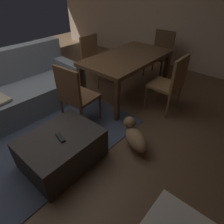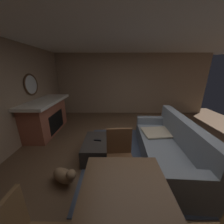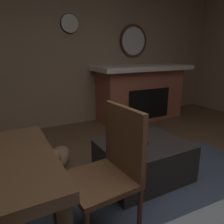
{
  "view_description": "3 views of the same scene",
  "coord_description": "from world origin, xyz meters",
  "views": [
    {
      "loc": [
        -1.12,
        -2.48,
        1.86
      ],
      "look_at": [
        0.31,
        -1.25,
        0.52
      ],
      "focal_mm": 30.88,
      "sensor_mm": 36.0,
      "label": 1
    },
    {
      "loc": [
        2.12,
        -0.71,
        1.86
      ],
      "look_at": [
        -0.53,
        -0.72,
        0.98
      ],
      "focal_mm": 20.16,
      "sensor_mm": 36.0,
      "label": 2
    },
    {
      "loc": [
        0.93,
        0.6,
        1.29
      ],
      "look_at": [
        -0.12,
        -1.35,
        0.66
      ],
      "focal_mm": 34.37,
      "sensor_mm": 36.0,
      "label": 3
    }
  ],
  "objects": [
    {
      "name": "ottoman_coffee_table",
      "position": [
        -0.3,
        -1.01,
        0.2
      ],
      "size": [
        0.87,
        0.68,
        0.39
      ],
      "primitive_type": "cube",
      "color": "#2D2826",
      "rests_on": "ground"
    },
    {
      "name": "tv_remote",
      "position": [
        -0.31,
        -1.04,
        0.41
      ],
      "size": [
        0.08,
        0.17,
        0.02
      ],
      "primitive_type": "cube",
      "rotation": [
        0.0,
        0.0,
        -0.22
      ],
      "color": "black",
      "rests_on": "ottoman_coffee_table"
    },
    {
      "name": "area_rug",
      "position": [
        -0.3,
        -0.31,
        0.01
      ],
      "size": [
        2.6,
        2.0,
        0.01
      ],
      "primitive_type": "cube",
      "color": "#3D475B",
      "rests_on": "ground"
    },
    {
      "name": "ceiling",
      "position": [
        0.0,
        0.0,
        2.54
      ],
      "size": [
        8.29,
        8.29,
        0.0
      ],
      "primitive_type": "plane",
      "color": "white"
    },
    {
      "name": "couch",
      "position": [
        -0.16,
        0.46,
        0.33
      ],
      "size": [
        2.27,
        1.01,
        0.94
      ],
      "color": "slate",
      "rests_on": "ground"
    },
    {
      "name": "floor",
      "position": [
        0.0,
        0.0,
        0.0
      ],
      "size": [
        8.29,
        8.29,
        0.0
      ],
      "primitive_type": "plane",
      "color": "brown"
    },
    {
      "name": "round_wall_mirror",
      "position": [
        -1.49,
        -3.03,
        1.48
      ],
      "size": [
        0.61,
        0.05,
        0.61
      ],
      "color": "#4C331E"
    },
    {
      "name": "fireplace",
      "position": [
        -1.49,
        -2.74,
        0.53
      ],
      "size": [
        1.87,
        0.76,
        1.03
      ],
      "color": "#9E5642",
      "rests_on": "ground"
    },
    {
      "name": "wall_left",
      "position": [
        -3.45,
        0.0,
        1.27
      ],
      "size": [
        0.12,
        6.63,
        2.54
      ],
      "primitive_type": "cube",
      "color": "#9E846B",
      "rests_on": "ground"
    },
    {
      "name": "small_dog",
      "position": [
        0.45,
        -1.51,
        0.18
      ],
      "size": [
        0.41,
        0.5,
        0.31
      ],
      "color": "#8C6B4C",
      "rests_on": "ground"
    },
    {
      "name": "dining_chair_west",
      "position": [
        0.3,
        -0.58,
        0.52
      ],
      "size": [
        0.47,
        0.47,
        0.93
      ],
      "color": "brown",
      "rests_on": "ground"
    }
  ]
}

